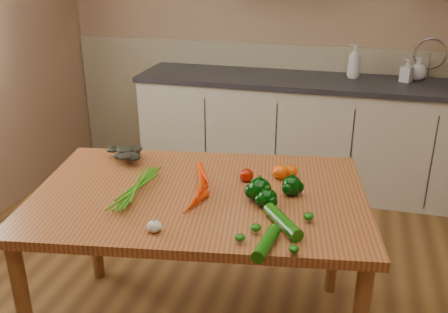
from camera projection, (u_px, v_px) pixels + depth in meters
room at (232, 107)px, 1.94m from camera, size 4.04×5.04×2.64m
counter_run at (318, 133)px, 3.99m from camera, size 2.84×0.64×1.14m
table at (200, 210)px, 2.29m from camera, size 1.63×1.18×0.80m
soap_bottle_a at (354, 61)px, 3.81m from camera, size 0.13×0.13×0.26m
soap_bottle_b at (407, 71)px, 3.71m from camera, size 0.10×0.10×0.17m
soap_bottle_c at (418, 69)px, 3.77m from camera, size 0.18×0.18×0.17m
carrot_bunch at (179, 186)px, 2.22m from camera, size 0.31×0.25×0.07m
leafy_greens at (122, 151)px, 2.57m from camera, size 0.21×0.19×0.11m
garlic_bulb at (154, 226)px, 1.93m from camera, size 0.06×0.06×0.05m
pepper_a at (259, 190)px, 2.15m from camera, size 0.11×0.11×0.11m
pepper_b at (292, 186)px, 2.21m from camera, size 0.09×0.09×0.09m
pepper_c at (267, 198)px, 2.10m from camera, size 0.09×0.09×0.09m
tomato_a at (246, 175)px, 2.35m from camera, size 0.07×0.07×0.06m
tomato_b at (280, 172)px, 2.37m from camera, size 0.08×0.08×0.07m
tomato_c at (291, 171)px, 2.39m from camera, size 0.06×0.06×0.06m
zucchini_a at (283, 222)px, 1.95m from camera, size 0.18×0.22×0.05m
zucchini_b at (266, 243)px, 1.81m from camera, size 0.08×0.21×0.05m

